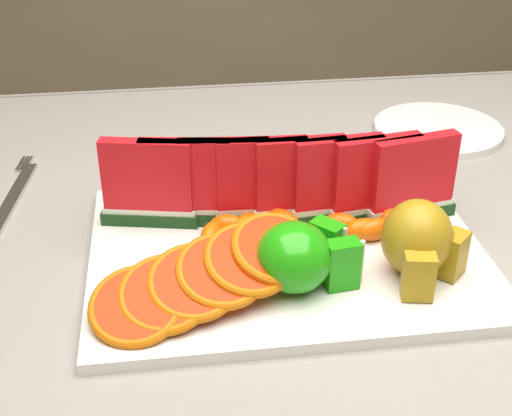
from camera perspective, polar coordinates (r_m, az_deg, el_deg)
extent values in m
cube|color=#44291B|center=(0.75, 0.82, -5.66)|extent=(1.40, 0.90, 0.03)
cube|color=gray|center=(0.74, 0.83, -4.46)|extent=(1.52, 1.02, 0.01)
cube|color=gray|center=(1.23, -2.73, 5.39)|extent=(1.52, 0.01, 0.20)
cube|color=silver|center=(0.74, 2.45, -3.56)|extent=(0.40, 0.30, 0.01)
ellipsoid|color=#267818|center=(0.66, 3.05, -3.94)|extent=(0.09, 0.09, 0.07)
cube|color=#267818|center=(0.67, 6.91, -4.50)|extent=(0.03, 0.02, 0.05)
cube|color=beige|center=(0.67, 7.41, -4.45)|extent=(0.03, 0.01, 0.05)
cube|color=#267818|center=(0.70, 5.66, -2.93)|extent=(0.04, 0.04, 0.05)
cube|color=beige|center=(0.70, 6.15, -2.89)|extent=(0.02, 0.02, 0.05)
ellipsoid|color=#A1860E|center=(0.69, 12.73, -2.32)|extent=(0.08, 0.08, 0.08)
cube|color=#A1860E|center=(0.67, 12.87, -5.37)|extent=(0.03, 0.02, 0.05)
cube|color=#A1860E|center=(0.71, 15.53, -3.61)|extent=(0.03, 0.03, 0.05)
cylinder|color=silver|center=(1.05, 14.35, 6.13)|extent=(0.23, 0.23, 0.01)
cube|color=silver|center=(0.89, -18.84, 0.79)|extent=(0.03, 0.17, 0.00)
cube|color=silver|center=(0.97, -18.33, 3.33)|extent=(0.01, 0.04, 0.00)
cube|color=silver|center=(0.97, -18.04, 3.35)|extent=(0.01, 0.04, 0.00)
cube|color=silver|center=(0.97, -17.75, 3.38)|extent=(0.01, 0.04, 0.00)
cube|color=#103B19|center=(0.78, -8.44, -0.75)|extent=(0.11, 0.04, 0.01)
cube|color=silver|center=(0.77, -8.49, -0.11)|extent=(0.10, 0.04, 0.01)
cube|color=red|center=(0.75, -8.73, 2.64)|extent=(0.10, 0.04, 0.08)
cube|color=#103B19|center=(0.78, -5.49, -0.71)|extent=(0.11, 0.04, 0.01)
cube|color=silver|center=(0.77, -5.52, -0.07)|extent=(0.10, 0.03, 0.01)
cube|color=red|center=(0.75, -5.68, 2.70)|extent=(0.10, 0.03, 0.08)
cube|color=#103B19|center=(0.77, -2.51, -0.67)|extent=(0.11, 0.03, 0.01)
cube|color=silver|center=(0.77, -2.53, -0.03)|extent=(0.10, 0.03, 0.01)
cube|color=red|center=(0.75, -2.60, 2.75)|extent=(0.10, 0.02, 0.08)
cube|color=#103B19|center=(0.77, 0.47, -0.63)|extent=(0.11, 0.02, 0.01)
cube|color=silver|center=(0.77, 0.47, 0.01)|extent=(0.10, 0.02, 0.01)
cube|color=red|center=(0.75, 0.48, 2.80)|extent=(0.10, 0.02, 0.08)
cube|color=#103B19|center=(0.78, 3.44, -0.58)|extent=(0.11, 0.02, 0.01)
cube|color=silver|center=(0.77, 3.46, 0.06)|extent=(0.10, 0.02, 0.01)
cube|color=red|center=(0.75, 3.55, 2.83)|extent=(0.10, 0.02, 0.08)
cube|color=#103B19|center=(0.78, 6.38, -0.54)|extent=(0.11, 0.03, 0.01)
cube|color=silver|center=(0.78, 6.42, 0.10)|extent=(0.10, 0.03, 0.01)
cube|color=red|center=(0.76, 6.60, 2.86)|extent=(0.10, 0.02, 0.08)
cube|color=#103B19|center=(0.79, 9.28, -0.49)|extent=(0.11, 0.04, 0.01)
cube|color=silver|center=(0.78, 9.34, 0.14)|extent=(0.10, 0.03, 0.01)
cube|color=red|center=(0.76, 9.60, 2.88)|extent=(0.10, 0.03, 0.08)
cube|color=#103B19|center=(0.80, 12.13, -0.44)|extent=(0.11, 0.04, 0.01)
cube|color=silver|center=(0.79, 12.21, 0.18)|extent=(0.10, 0.04, 0.01)
cube|color=red|center=(0.77, 12.54, 2.89)|extent=(0.10, 0.04, 0.08)
cylinder|color=#F35914|center=(0.64, -9.56, -7.72)|extent=(0.09, 0.09, 0.03)
torus|color=orange|center=(0.64, -9.56, -7.72)|extent=(0.10, 0.10, 0.04)
cylinder|color=#F35914|center=(0.64, -7.25, -6.82)|extent=(0.08, 0.08, 0.03)
torus|color=orange|center=(0.64, -7.25, -6.82)|extent=(0.09, 0.09, 0.04)
cylinder|color=#F35914|center=(0.64, -4.97, -5.91)|extent=(0.08, 0.08, 0.03)
torus|color=orange|center=(0.64, -4.97, -5.91)|extent=(0.09, 0.09, 0.04)
cylinder|color=#F35914|center=(0.65, -2.73, -5.01)|extent=(0.09, 0.09, 0.03)
torus|color=orange|center=(0.65, -2.73, -5.01)|extent=(0.10, 0.10, 0.04)
cylinder|color=#F35914|center=(0.65, -0.54, -4.12)|extent=(0.09, 0.09, 0.03)
torus|color=orange|center=(0.65, -0.54, -4.12)|extent=(0.11, 0.10, 0.04)
cylinder|color=#F35914|center=(0.66, 1.61, -3.24)|extent=(0.10, 0.10, 0.03)
torus|color=orange|center=(0.66, 1.61, -3.24)|extent=(0.11, 0.11, 0.04)
cylinder|color=#F35914|center=(0.82, -6.26, 1.61)|extent=(0.07, 0.07, 0.03)
torus|color=orange|center=(0.82, -6.26, 1.61)|extent=(0.08, 0.08, 0.03)
cylinder|color=#F35914|center=(0.82, -2.92, 2.01)|extent=(0.08, 0.08, 0.03)
torus|color=orange|center=(0.82, -2.92, 2.01)|extent=(0.09, 0.09, 0.03)
cylinder|color=#F35914|center=(0.82, 0.41, 2.41)|extent=(0.09, 0.09, 0.03)
torus|color=orange|center=(0.82, 0.41, 2.41)|extent=(0.10, 0.10, 0.03)
cylinder|color=#F35914|center=(0.83, 3.70, 2.80)|extent=(0.09, 0.09, 0.03)
torus|color=orange|center=(0.83, 3.70, 2.80)|extent=(0.10, 0.10, 0.03)
ellipsoid|color=orange|center=(0.73, -3.61, -2.19)|extent=(0.03, 0.04, 0.02)
ellipsoid|color=orange|center=(0.75, -2.25, -1.41)|extent=(0.04, 0.03, 0.02)
ellipsoid|color=orange|center=(0.75, -0.83, -1.37)|extent=(0.04, 0.04, 0.02)
ellipsoid|color=orange|center=(0.72, 1.11, -2.60)|extent=(0.03, 0.04, 0.02)
ellipsoid|color=orange|center=(0.76, 2.12, -0.99)|extent=(0.04, 0.04, 0.02)
ellipsoid|color=orange|center=(0.74, 5.40, -1.95)|extent=(0.04, 0.04, 0.02)
ellipsoid|color=orange|center=(0.75, 6.82, -1.28)|extent=(0.04, 0.03, 0.02)
ellipsoid|color=orange|center=(0.75, 8.51, -1.70)|extent=(0.04, 0.03, 0.02)
ellipsoid|color=orange|center=(0.75, 9.45, -1.71)|extent=(0.04, 0.03, 0.02)
ellipsoid|color=orange|center=(0.78, 10.57, -0.56)|extent=(0.04, 0.04, 0.02)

